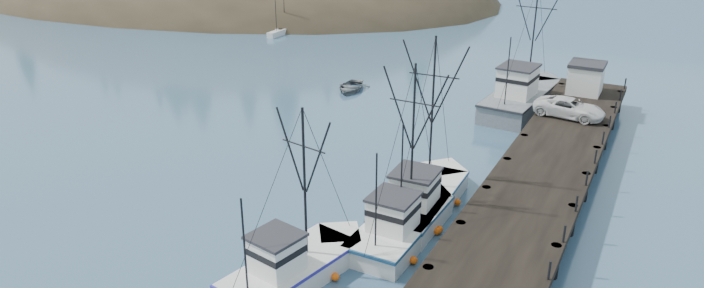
# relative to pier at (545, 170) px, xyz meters

# --- Properties ---
(ground) EXTENTS (400.00, 400.00, 0.00)m
(ground) POSITION_rel_pier_xyz_m (-14.00, -16.00, -1.69)
(ground) COLOR #31506E
(ground) RESTS_ON ground
(pier) EXTENTS (6.00, 44.00, 2.00)m
(pier) POSITION_rel_pier_xyz_m (0.00, 0.00, 0.00)
(pier) COLOR black
(pier) RESTS_ON ground
(headland) EXTENTS (134.80, 78.00, 51.00)m
(headland) POSITION_rel_pier_xyz_m (-88.95, 62.61, -6.24)
(headland) COLOR #382D1E
(headland) RESTS_ON ground
(moored_sailboats) EXTENTS (25.56, 21.19, 6.35)m
(moored_sailboats) POSITION_rel_pier_xyz_m (-44.64, 40.60, -1.36)
(moored_sailboats) COLOR silver
(moored_sailboats) RESTS_ON ground
(trawler_near) EXTENTS (3.61, 10.40, 10.69)m
(trawler_near) POSITION_rel_pier_xyz_m (-6.20, -9.64, -0.87)
(trawler_near) COLOR silver
(trawler_near) RESTS_ON ground
(trawler_mid) EXTENTS (4.76, 9.65, 9.73)m
(trawler_mid) POSITION_rel_pier_xyz_m (-9.42, -16.42, -0.87)
(trawler_mid) COLOR silver
(trawler_mid) RESTS_ON ground
(trawler_far) EXTENTS (3.88, 11.16, 11.45)m
(trawler_far) POSITION_rel_pier_xyz_m (-6.41, -5.98, -0.87)
(trawler_far) COLOR silver
(trawler_far) RESTS_ON ground
(work_vessel) EXTENTS (5.20, 14.19, 12.03)m
(work_vessel) POSITION_rel_pier_xyz_m (-5.50, 16.83, -0.46)
(work_vessel) COLOR slate
(work_vessel) RESTS_ON ground
(pier_shed) EXTENTS (3.00, 3.20, 2.80)m
(pier_shed) POSITION_rel_pier_xyz_m (-0.31, 18.00, 1.73)
(pier_shed) COLOR silver
(pier_shed) RESTS_ON pier
(pickup_truck) EXTENTS (5.80, 3.21, 1.54)m
(pickup_truck) POSITION_rel_pier_xyz_m (-0.39, 10.70, 1.08)
(pickup_truck) COLOR silver
(pickup_truck) RESTS_ON pier
(motorboat) EXTENTS (4.16, 5.26, 0.98)m
(motorboat) POSITION_rel_pier_xyz_m (-22.43, 14.56, -1.69)
(motorboat) COLOR #51575A
(motorboat) RESTS_ON ground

